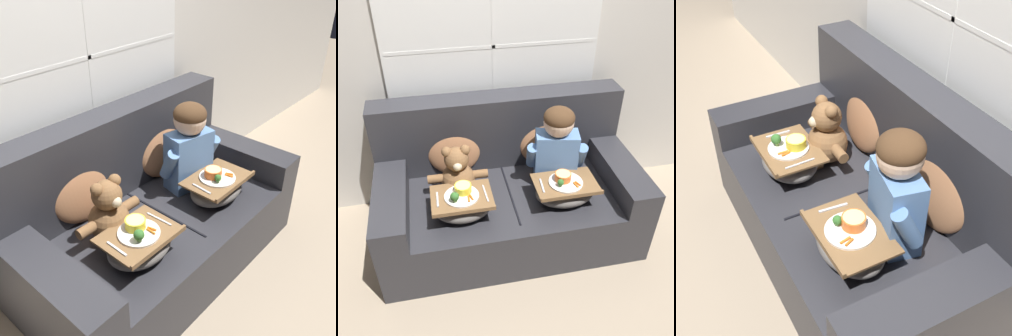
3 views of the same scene
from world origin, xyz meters
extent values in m
plane|color=tan|center=(0.00, 0.00, 0.00)|extent=(14.00, 14.00, 0.00)
cube|color=beige|center=(0.00, 0.58, 1.30)|extent=(8.00, 0.05, 2.60)
cube|color=white|center=(0.00, 0.54, 1.30)|extent=(1.55, 0.02, 1.33)
cube|color=black|center=(0.00, 0.55, 1.30)|extent=(1.50, 0.01, 1.28)
cube|color=white|center=(0.00, 0.54, 1.30)|extent=(0.02, 0.02, 1.28)
cube|color=white|center=(0.00, 0.54, 1.30)|extent=(1.50, 0.02, 0.02)
cube|color=#2D2D33|center=(0.00, 0.00, 0.21)|extent=(1.86, 0.98, 0.43)
cube|color=#2D2D33|center=(0.00, 0.38, 0.71)|extent=(1.86, 0.22, 0.57)
cube|color=#2D2D33|center=(-0.82, 0.00, 0.52)|extent=(0.22, 0.98, 0.18)
cube|color=#2D2D33|center=(0.82, 0.00, 0.52)|extent=(0.22, 0.98, 0.18)
cube|color=black|center=(0.00, -0.02, 0.43)|extent=(0.01, 0.72, 0.01)
ellipsoid|color=#B2754C|center=(0.35, 0.29, 0.64)|extent=(0.44, 0.21, 0.45)
ellipsoid|color=#B2754C|center=(-0.35, 0.29, 0.64)|extent=(0.41, 0.20, 0.42)
cube|color=#5B84BC|center=(0.35, 0.04, 0.63)|extent=(0.33, 0.22, 0.40)
sphere|color=beige|center=(0.35, 0.04, 0.92)|extent=(0.21, 0.21, 0.21)
ellipsoid|color=#4C331E|center=(0.35, 0.04, 0.96)|extent=(0.21, 0.21, 0.15)
cylinder|color=#5B84BC|center=(0.18, 0.06, 0.66)|extent=(0.11, 0.17, 0.22)
cylinder|color=#5B84BC|center=(0.52, -0.01, 0.66)|extent=(0.11, 0.17, 0.22)
sphere|color=brown|center=(-0.35, 0.04, 0.55)|extent=(0.24, 0.24, 0.24)
sphere|color=brown|center=(-0.35, 0.04, 0.72)|extent=(0.17, 0.17, 0.17)
sphere|color=brown|center=(-0.42, 0.04, 0.79)|extent=(0.07, 0.07, 0.07)
sphere|color=brown|center=(-0.29, 0.04, 0.79)|extent=(0.07, 0.07, 0.07)
sphere|color=beige|center=(-0.36, -0.03, 0.71)|extent=(0.06, 0.06, 0.06)
sphere|color=black|center=(-0.36, -0.05, 0.71)|extent=(0.02, 0.02, 0.02)
cylinder|color=brown|center=(-0.51, 0.04, 0.57)|extent=(0.12, 0.06, 0.06)
cylinder|color=brown|center=(-0.20, 0.04, 0.57)|extent=(0.12, 0.06, 0.06)
cylinder|color=brown|center=(-0.41, -0.08, 0.46)|extent=(0.06, 0.11, 0.06)
cylinder|color=brown|center=(-0.30, -0.08, 0.46)|extent=(0.06, 0.11, 0.06)
ellipsoid|color=slate|center=(0.35, -0.20, 0.50)|extent=(0.41, 0.29, 0.14)
cube|color=brown|center=(0.35, -0.20, 0.58)|extent=(0.43, 0.30, 0.01)
cube|color=brown|center=(0.35, -0.34, 0.59)|extent=(0.43, 0.02, 0.02)
cylinder|color=white|center=(0.35, -0.20, 0.59)|extent=(0.23, 0.23, 0.01)
cylinder|color=orange|center=(0.34, -0.17, 0.62)|extent=(0.11, 0.11, 0.05)
cylinder|color=#E5D189|center=(0.34, -0.17, 0.64)|extent=(0.10, 0.10, 0.01)
sphere|color=#38702D|center=(0.30, -0.23, 0.63)|extent=(0.04, 0.04, 0.04)
cylinder|color=#7A9E56|center=(0.30, -0.23, 0.60)|extent=(0.02, 0.02, 0.02)
cylinder|color=orange|center=(0.41, -0.25, 0.60)|extent=(0.02, 0.06, 0.01)
cylinder|color=orange|center=(0.42, -0.24, 0.60)|extent=(0.03, 0.05, 0.01)
cube|color=silver|center=(0.19, -0.20, 0.59)|extent=(0.02, 0.14, 0.01)
ellipsoid|color=slate|center=(-0.35, -0.20, 0.50)|extent=(0.39, 0.30, 0.14)
cube|color=brown|center=(-0.35, -0.20, 0.58)|extent=(0.40, 0.31, 0.01)
cube|color=brown|center=(-0.35, -0.34, 0.59)|extent=(0.40, 0.02, 0.02)
cylinder|color=white|center=(-0.35, -0.20, 0.59)|extent=(0.23, 0.23, 0.01)
cylinder|color=yellow|center=(-0.34, -0.16, 0.62)|extent=(0.11, 0.11, 0.05)
cylinder|color=#E5D189|center=(-0.34, -0.16, 0.64)|extent=(0.10, 0.10, 0.01)
sphere|color=#38702D|center=(-0.40, -0.25, 0.63)|extent=(0.06, 0.06, 0.06)
cylinder|color=#7A9E56|center=(-0.40, -0.25, 0.60)|extent=(0.02, 0.02, 0.03)
cylinder|color=orange|center=(-0.31, -0.24, 0.60)|extent=(0.01, 0.06, 0.01)
cylinder|color=orange|center=(-0.30, -0.23, 0.60)|extent=(0.02, 0.05, 0.01)
cube|color=silver|center=(-0.51, -0.20, 0.59)|extent=(0.01, 0.14, 0.01)
cube|color=silver|center=(-0.20, -0.20, 0.59)|extent=(0.02, 0.17, 0.01)
camera|label=1|loc=(-1.44, -1.35, 1.95)|focal=42.00mm
camera|label=2|loc=(-0.46, -2.16, 2.25)|focal=42.00mm
camera|label=3|loc=(1.63, -0.90, 2.09)|focal=50.00mm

